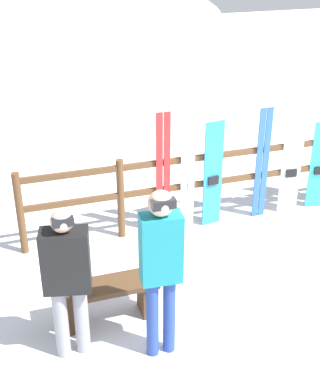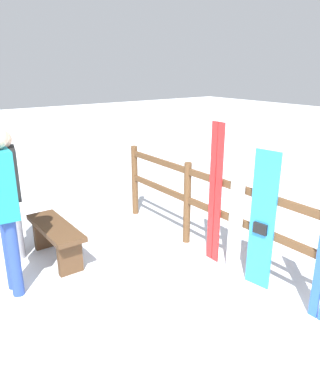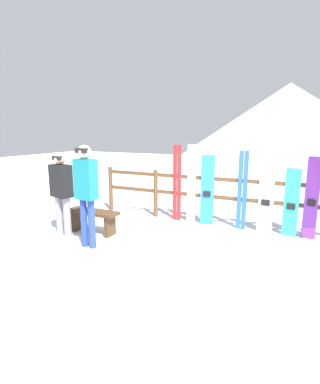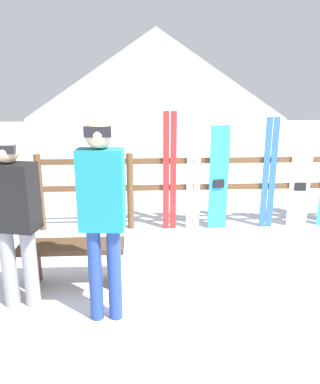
{
  "view_description": "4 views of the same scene",
  "coord_description": "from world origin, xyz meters",
  "views": [
    {
      "loc": [
        -2.76,
        -4.32,
        3.89
      ],
      "look_at": [
        -1.0,
        1.14,
        0.99
      ],
      "focal_mm": 50.0,
      "sensor_mm": 36.0,
      "label": 1
    },
    {
      "loc": [
        2.3,
        -1.23,
        2.35
      ],
      "look_at": [
        -0.66,
        0.94,
        1.1
      ],
      "focal_mm": 35.0,
      "sensor_mm": 36.0,
      "label": 2
    },
    {
      "loc": [
        1.92,
        -4.39,
        2.05
      ],
      "look_at": [
        -0.79,
        1.06,
        0.8
      ],
      "focal_mm": 28.0,
      "sensor_mm": 36.0,
      "label": 3
    },
    {
      "loc": [
        -1.16,
        -3.46,
        2.07
      ],
      "look_at": [
        -0.93,
        0.85,
        0.85
      ],
      "focal_mm": 35.0,
      "sensor_mm": 36.0,
      "label": 4
    }
  ],
  "objects": [
    {
      "name": "ground_plane",
      "position": [
        0.0,
        0.0,
        0.0
      ],
      "size": [
        40.0,
        40.0,
        0.0
      ],
      "primitive_type": "plane",
      "color": "white"
    },
    {
      "name": "fence",
      "position": [
        -0.0,
        1.88,
        0.68
      ],
      "size": [
        5.37,
        0.1,
        1.14
      ],
      "color": "brown",
      "rests_on": "ground"
    },
    {
      "name": "mountain_backdrop",
      "position": [
        0.0,
        23.88,
        3.0
      ],
      "size": [
        18.0,
        18.0,
        6.0
      ],
      "color": "silver",
      "rests_on": "ground"
    },
    {
      "name": "ski_pair_blue",
      "position": [
        0.74,
        1.82,
        0.83
      ],
      "size": [
        0.2,
        0.02,
        1.66
      ],
      "color": "blue",
      "rests_on": "ground"
    },
    {
      "name": "person_teal",
      "position": [
        -1.49,
        -0.41,
        1.09
      ],
      "size": [
        0.4,
        0.24,
        1.82
      ],
      "color": "navy",
      "rests_on": "ground"
    },
    {
      "name": "snowboard_blue",
      "position": [
        -0.01,
        1.82,
        0.77
      ],
      "size": [
        0.29,
        0.09,
        1.54
      ],
      "color": "#288CE0",
      "rests_on": "ground"
    },
    {
      "name": "bench",
      "position": [
        -1.9,
        0.23,
        0.34
      ],
      "size": [
        1.1,
        0.36,
        0.47
      ],
      "color": "#4C331E",
      "rests_on": "ground"
    },
    {
      "name": "ski_pair_white",
      "position": [
        -0.39,
        1.82,
        0.88
      ],
      "size": [
        0.19,
        0.02,
        1.76
      ],
      "color": "white",
      "rests_on": "ground"
    },
    {
      "name": "snowboard_white",
      "position": [
        1.21,
        1.82,
        0.7
      ],
      "size": [
        0.3,
        0.08,
        1.41
      ],
      "color": "white",
      "rests_on": "ground"
    },
    {
      "name": "ski_pair_red",
      "position": [
        -0.74,
        1.82,
        0.87
      ],
      "size": [
        0.2,
        0.02,
        1.75
      ],
      "color": "red",
      "rests_on": "ground"
    },
    {
      "name": "person_black",
      "position": [
        -2.33,
        -0.15,
        0.94
      ],
      "size": [
        0.49,
        0.34,
        1.63
      ],
      "color": "gray",
      "rests_on": "ground"
    }
  ]
}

